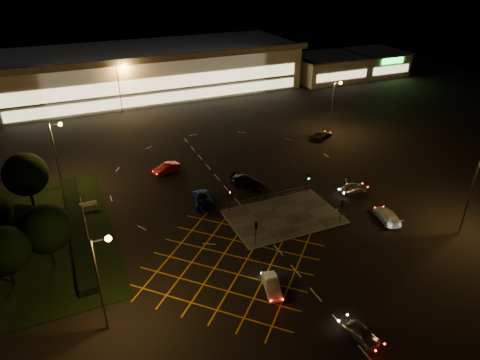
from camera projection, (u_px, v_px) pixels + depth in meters
name	position (u px, v px, depth m)	size (l,w,h in m)	color
ground	(263.00, 213.00, 57.00)	(180.00, 180.00, 0.00)	black
pedestrian_island	(284.00, 217.00, 56.06)	(14.00, 9.00, 0.12)	#4C4944
grass_verge	(35.00, 238.00, 51.89)	(18.00, 30.00, 0.08)	black
hedge	(77.00, 226.00, 53.44)	(2.00, 26.00, 1.00)	black
supermarket	(151.00, 70.00, 104.53)	(72.00, 26.50, 10.50)	beige
retail_unit_a	(327.00, 67.00, 115.40)	(18.80, 14.80, 6.35)	beige
retail_unit_b	(374.00, 62.00, 121.06)	(14.80, 14.80, 6.35)	beige
streetlight_sw	(102.00, 272.00, 36.56)	(1.78, 0.56, 10.03)	slate
streetlight_se	(475.00, 186.00, 49.85)	(1.78, 0.56, 10.03)	slate
streetlight_nw	(57.00, 147.00, 60.08)	(1.78, 0.56, 10.03)	slate
streetlight_ne	(334.00, 101.00, 78.73)	(1.78, 0.56, 10.03)	slate
streetlight_far_left	(121.00, 83.00, 89.28)	(1.78, 0.56, 10.03)	slate
streetlight_far_right	(284.00, 63.00, 105.09)	(1.78, 0.56, 10.03)	slate
signal_sw	(256.00, 228.00, 49.62)	(0.28, 0.30, 3.15)	black
signal_se	(342.00, 207.00, 53.88)	(0.28, 0.30, 3.15)	black
signal_nw	(230.00, 197.00, 56.07)	(0.28, 0.30, 3.15)	black
signal_ne	(308.00, 179.00, 60.33)	(0.28, 0.30, 3.15)	black
tree_a	(5.00, 251.00, 42.69)	(5.04, 5.04, 6.86)	black
tree_c	(26.00, 175.00, 56.03)	(5.76, 5.76, 7.84)	black
tree_e	(46.00, 229.00, 45.58)	(5.40, 5.40, 7.35)	black
car_near_silver	(361.00, 332.00, 38.26)	(1.53, 3.81, 1.30)	silver
car_queue_white	(272.00, 286.00, 43.55)	(1.40, 4.03, 1.33)	silver
car_left_blue	(203.00, 200.00, 58.50)	(2.40, 5.22, 1.45)	#0B1B45
car_far_dkgrey	(248.00, 182.00, 63.01)	(2.19, 5.39, 1.56)	black
car_right_silver	(353.00, 188.00, 61.58)	(1.71, 4.25, 1.45)	silver
car_circ_red	(166.00, 168.00, 67.09)	(1.56, 4.49, 1.48)	maroon
car_east_grey	(322.00, 135.00, 79.45)	(2.20, 4.77, 1.33)	black
car_approach_white	(387.00, 215.00, 55.11)	(1.99, 4.90, 1.42)	silver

